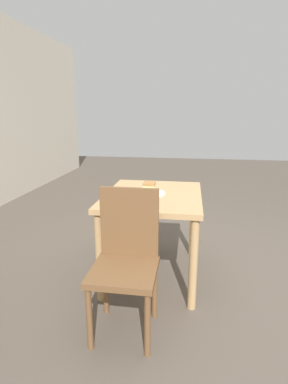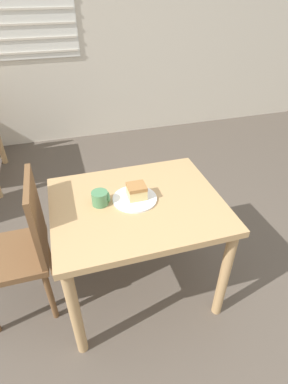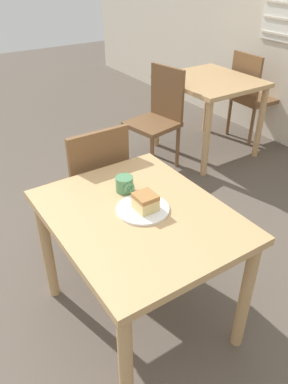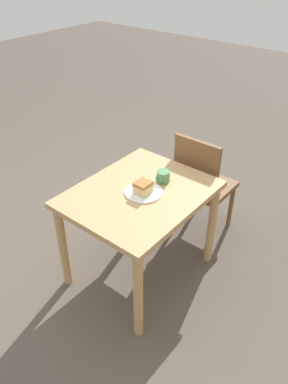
# 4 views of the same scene
# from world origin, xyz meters

# --- Properties ---
(ground_plane) EXTENTS (14.00, 14.00, 0.00)m
(ground_plane) POSITION_xyz_m (0.00, 0.00, 0.00)
(ground_plane) COLOR brown
(dining_table_near) EXTENTS (0.96, 0.78, 0.73)m
(dining_table_near) POSITION_xyz_m (0.06, 0.47, 0.62)
(dining_table_near) COLOR tan
(dining_table_near) RESTS_ON ground_plane
(chair_near_window) EXTENTS (0.40, 0.40, 0.92)m
(chair_near_window) POSITION_xyz_m (-0.61, 0.56, 0.50)
(chair_near_window) COLOR brown
(chair_near_window) RESTS_ON ground_plane
(plate) EXTENTS (0.25, 0.25, 0.01)m
(plate) POSITION_xyz_m (0.06, 0.50, 0.74)
(plate) COLOR white
(plate) RESTS_ON dining_table_near
(cake_slice) EXTENTS (0.10, 0.10, 0.08)m
(cake_slice) POSITION_xyz_m (0.07, 0.50, 0.79)
(cake_slice) COLOR #E0C67F
(cake_slice) RESTS_ON plate
(coffee_mug) EXTENTS (0.10, 0.09, 0.08)m
(coffee_mug) POSITION_xyz_m (-0.13, 0.51, 0.77)
(coffee_mug) COLOR #4C8456
(coffee_mug) RESTS_ON dining_table_near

